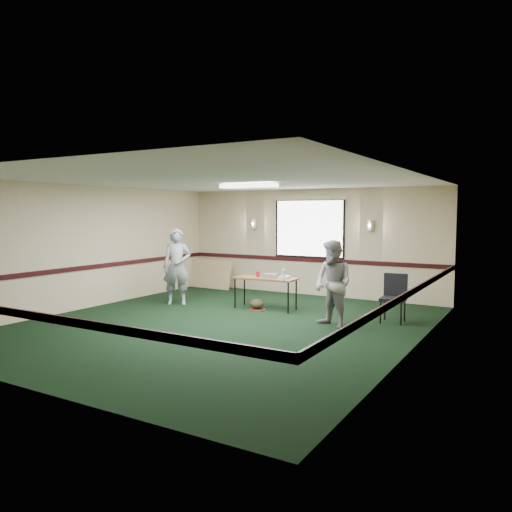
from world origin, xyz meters
The scene contains 13 objects.
ground centered at (0.00, 0.00, 0.00)m, with size 8.00×8.00×0.00m, color black.
room_shell centered at (0.00, 2.12, 1.58)m, with size 8.00×8.02×8.00m.
folding_table centered at (-0.04, 1.77, 0.64)m, with size 1.41×0.64×0.69m.
projector centered at (0.09, 1.76, 0.74)m, with size 0.28×0.23×0.09m, color gray.
game_console centered at (0.36, 1.95, 0.72)m, with size 0.19×0.16×0.05m, color white.
red_cup centered at (-0.23, 1.78, 0.75)m, with size 0.08×0.08×0.12m, color #B00B22.
water_bottle centered at (0.48, 1.63, 0.80)m, with size 0.07×0.07×0.22m, color #8ABBE2.
duffel_bag centered at (-0.22, 1.71, 0.11)m, with size 0.30×0.23×0.21m, color #3F3724.
cable_coil centered at (-0.13, 1.58, 0.01)m, with size 0.34×0.34×0.02m, color red.
folded_table centered at (-2.91, 3.60, 0.39)m, with size 1.54×0.07×0.79m, color tan.
conference_chair centered at (2.73, 1.92, 0.54)m, with size 0.48×0.50×0.92m.
person_left centered at (-2.06, 1.24, 0.87)m, with size 0.63×0.42×1.74m, color #3D4F87.
person_right centered at (1.87, 0.90, 0.80)m, with size 0.78×0.61×1.60m, color #7B8EBF.
Camera 1 is at (5.22, -7.63, 2.10)m, focal length 35.00 mm.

